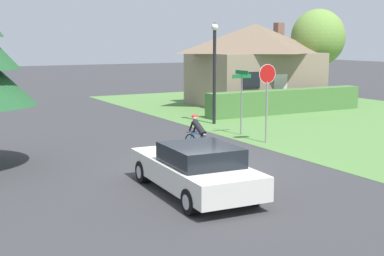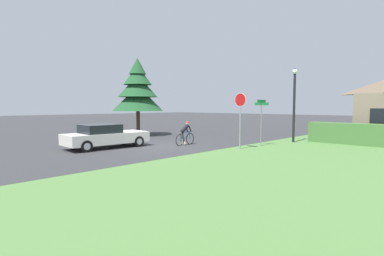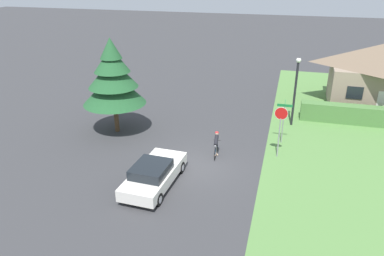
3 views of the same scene
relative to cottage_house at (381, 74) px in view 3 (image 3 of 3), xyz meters
The scene contains 9 objects.
ground_plane 17.13m from the cottage_house, 130.86° to the right, with size 140.00×140.00×0.00m, color #38383A.
cottage_house is the anchor object (origin of this frame).
hedge_row 4.63m from the cottage_house, 101.07° to the right, with size 9.71×0.90×1.28m, color #4C7A3D.
sedan_left_lane 19.89m from the cottage_house, 129.65° to the right, with size 2.10×4.64×1.32m.
cyclist 15.41m from the cottage_house, 132.40° to the right, with size 0.44×1.67×1.42m.
stop_sign 12.60m from the cottage_house, 123.23° to the right, with size 0.73×0.07×3.02m.
street_lamp 8.33m from the cottage_house, 138.34° to the right, with size 0.33×0.33×4.73m.
street_name_sign 10.96m from the cottage_house, 128.15° to the right, with size 0.90×0.90×2.69m.
conifer_tall_near 19.82m from the cottage_house, 151.06° to the right, with size 3.99×3.99×6.13m.
Camera 3 is at (4.40, -17.34, 10.09)m, focal length 35.00 mm.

